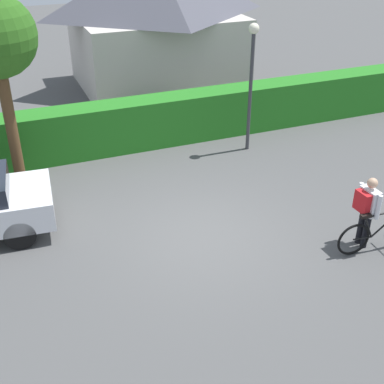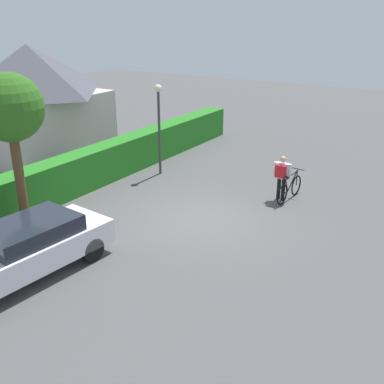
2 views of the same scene
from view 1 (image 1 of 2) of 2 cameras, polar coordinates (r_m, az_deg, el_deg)
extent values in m
plane|color=#4D4D4D|center=(10.93, 1.28, -4.95)|extent=(60.00, 60.00, 0.00)
cube|color=#257620|center=(14.76, -6.31, 7.52)|extent=(19.53, 0.90, 1.38)
cube|color=beige|center=(20.16, -3.87, 15.52)|extent=(5.83, 4.64, 2.61)
cylinder|color=black|center=(12.28, -18.70, -0.70)|extent=(0.66, 0.24, 0.64)
cylinder|color=black|center=(10.98, -18.63, -4.52)|extent=(0.66, 0.24, 0.64)
torus|color=black|center=(10.69, 17.57, -5.08)|extent=(0.72, 0.11, 0.72)
cylinder|color=black|center=(10.72, 19.07, -3.73)|extent=(0.27, 0.06, 0.52)
cylinder|color=black|center=(10.76, 20.65, -2.23)|extent=(0.85, 0.10, 0.10)
cylinder|color=black|center=(10.80, 18.47, -4.91)|extent=(0.41, 0.07, 0.05)
cube|color=black|center=(10.51, 18.81, -2.54)|extent=(0.23, 0.12, 0.06)
cylinder|color=black|center=(11.08, 18.31, -3.71)|extent=(0.13, 0.13, 0.77)
cylinder|color=black|center=(10.99, 18.83, -4.12)|extent=(0.13, 0.13, 0.77)
cube|color=silver|center=(10.71, 19.12, -0.98)|extent=(0.21, 0.45, 0.55)
sphere|color=tan|center=(10.51, 19.48, 0.94)|extent=(0.21, 0.21, 0.21)
cylinder|color=silver|center=(10.87, 18.21, -0.24)|extent=(0.09, 0.09, 0.52)
cylinder|color=silver|center=(10.53, 20.09, -1.60)|extent=(0.09, 0.09, 0.52)
cube|color=red|center=(10.59, 18.50, -1.02)|extent=(0.17, 0.36, 0.41)
cylinder|color=#38383D|center=(14.29, 6.50, 10.78)|extent=(0.10, 0.10, 3.26)
sphere|color=#F2EDCC|center=(13.83, 6.93, 17.65)|extent=(0.28, 0.28, 0.28)
cylinder|color=brown|center=(13.07, -19.53, 7.01)|extent=(0.27, 0.27, 3.08)
camera|label=2|loc=(7.53, -97.58, -6.18)|focal=42.33mm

